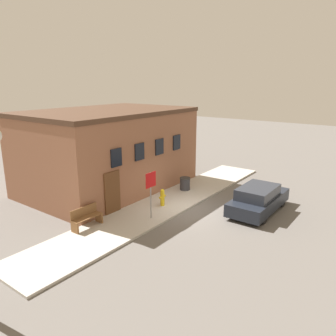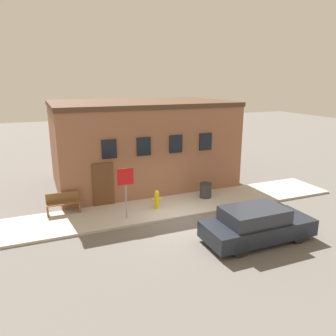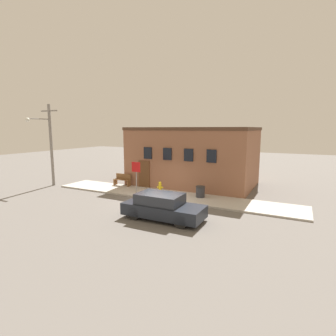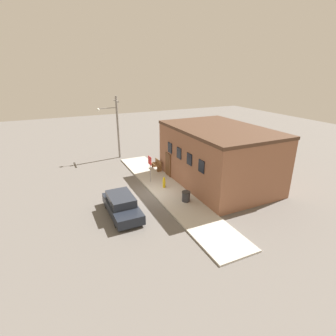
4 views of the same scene
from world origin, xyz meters
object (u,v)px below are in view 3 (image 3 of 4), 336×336
at_px(fire_hydrant, 160,188).
at_px(bench, 122,180).
at_px(trash_bin, 200,192).
at_px(utility_pole, 49,141).
at_px(stop_sign, 136,171).
at_px(parked_car, 163,207).

relative_size(fire_hydrant, bench, 0.62).
relative_size(fire_hydrant, trash_bin, 1.19).
xyz_separation_m(trash_bin, utility_pole, (-12.40, -1.73, 3.19)).
xyz_separation_m(stop_sign, utility_pole, (-7.94, -0.69, 1.98)).
xyz_separation_m(bench, trash_bin, (6.95, -0.64, -0.08)).
height_order(fire_hydrant, trash_bin, fire_hydrant).
relative_size(fire_hydrant, parked_car, 0.21).
xyz_separation_m(stop_sign, trash_bin, (4.46, 1.04, -1.21)).
xyz_separation_m(fire_hydrant, stop_sign, (-1.62, -0.56, 1.14)).
bearing_deg(fire_hydrant, stop_sign, -160.73).
xyz_separation_m(utility_pole, parked_car, (12.02, -2.97, -3.02)).
bearing_deg(parked_car, fire_hydrant, 120.24).
bearing_deg(fire_hydrant, utility_pole, -172.51).
distance_m(fire_hydrant, stop_sign, 2.06).
bearing_deg(stop_sign, utility_pole, -175.03).
relative_size(bench, parked_car, 0.34).
distance_m(fire_hydrant, bench, 4.25).
height_order(bench, trash_bin, bench).
height_order(fire_hydrant, parked_car, parked_car).
relative_size(bench, utility_pole, 0.22).
bearing_deg(stop_sign, parked_car, -41.91).
height_order(utility_pole, parked_car, utility_pole).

